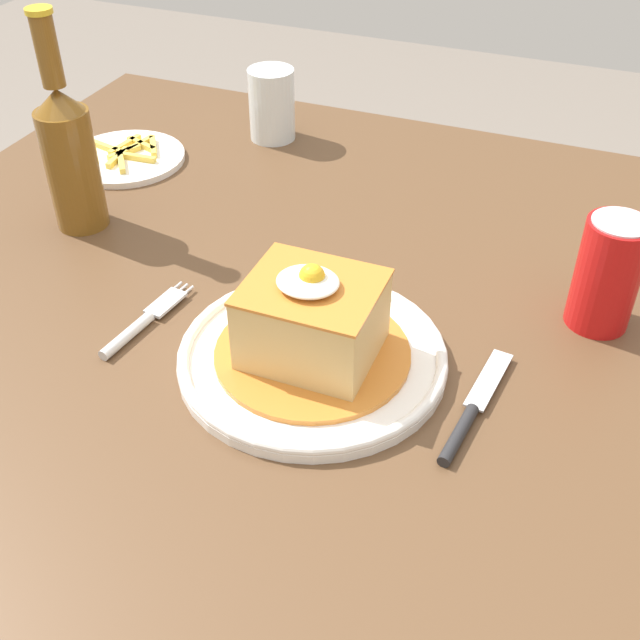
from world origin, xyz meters
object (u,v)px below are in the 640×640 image
(main_plate, at_px, (313,356))
(fork, at_px, (140,324))
(soda_can, at_px, (608,274))
(side_plate_fries, at_px, (126,157))
(drinking_glass, at_px, (272,109))
(beer_bottle_amber, at_px, (69,151))
(knife, at_px, (468,418))

(main_plate, xyz_separation_m, fork, (-0.19, -0.02, -0.00))
(soda_can, distance_m, side_plate_fries, 0.69)
(fork, height_order, drinking_glass, drinking_glass)
(fork, bearing_deg, beer_bottle_amber, 139.09)
(main_plate, distance_m, fork, 0.19)
(soda_can, relative_size, drinking_glass, 1.18)
(soda_can, bearing_deg, beer_bottle_amber, -176.76)
(fork, bearing_deg, soda_can, 23.46)
(soda_can, distance_m, drinking_glass, 0.58)
(main_plate, distance_m, drinking_glass, 0.52)
(soda_can, height_order, drinking_glass, soda_can)
(knife, bearing_deg, beer_bottle_amber, 162.98)
(knife, relative_size, drinking_glass, 1.58)
(fork, height_order, knife, same)
(side_plate_fries, bearing_deg, knife, -29.72)
(soda_can, bearing_deg, fork, -156.54)
(beer_bottle_amber, bearing_deg, side_plate_fries, 105.34)
(soda_can, height_order, beer_bottle_amber, beer_bottle_amber)
(fork, distance_m, soda_can, 0.49)
(side_plate_fries, bearing_deg, beer_bottle_amber, -74.66)
(soda_can, xyz_separation_m, beer_bottle_amber, (-0.63, -0.04, 0.04))
(knife, height_order, beer_bottle_amber, beer_bottle_amber)
(drinking_glass, bearing_deg, beer_bottle_amber, -110.54)
(soda_can, height_order, side_plate_fries, soda_can)
(fork, bearing_deg, knife, -1.02)
(main_plate, relative_size, drinking_glass, 2.56)
(drinking_glass, height_order, side_plate_fries, drinking_glass)
(side_plate_fries, bearing_deg, fork, -55.01)
(main_plate, distance_m, soda_can, 0.31)
(main_plate, relative_size, side_plate_fries, 1.58)
(beer_bottle_amber, relative_size, side_plate_fries, 1.56)
(knife, xyz_separation_m, side_plate_fries, (-0.58, 0.33, -0.00))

